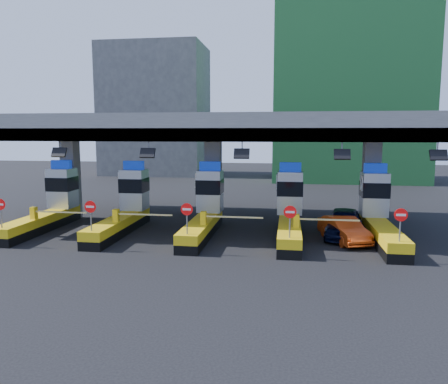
# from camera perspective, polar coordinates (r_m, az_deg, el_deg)

# --- Properties ---
(ground) EXTENTS (120.00, 120.00, 0.00)m
(ground) POSITION_cam_1_polar(r_m,az_deg,el_deg) (26.30, -2.50, -5.35)
(ground) COLOR black
(ground) RESTS_ON ground
(toll_canopy) EXTENTS (28.00, 12.09, 7.00)m
(toll_canopy) POSITION_cam_1_polar(r_m,az_deg,el_deg) (28.43, -1.47, 8.11)
(toll_canopy) COLOR slate
(toll_canopy) RESTS_ON ground
(toll_lane_far_left) EXTENTS (4.43, 8.00, 4.16)m
(toll_lane_far_left) POSITION_cam_1_polar(r_m,az_deg,el_deg) (29.80, -21.65, -1.60)
(toll_lane_far_left) COLOR black
(toll_lane_far_left) RESTS_ON ground
(toll_lane_left) EXTENTS (4.43, 8.00, 4.16)m
(toll_lane_left) POSITION_cam_1_polar(r_m,az_deg,el_deg) (27.65, -12.64, -1.93)
(toll_lane_left) COLOR black
(toll_lane_left) RESTS_ON ground
(toll_lane_center) EXTENTS (4.43, 8.00, 4.16)m
(toll_lane_center) POSITION_cam_1_polar(r_m,az_deg,el_deg) (26.28, -2.40, -2.24)
(toll_lane_center) COLOR black
(toll_lane_center) RESTS_ON ground
(toll_lane_right) EXTENTS (4.43, 8.00, 4.16)m
(toll_lane_right) POSITION_cam_1_polar(r_m,az_deg,el_deg) (25.83, 8.57, -2.51)
(toll_lane_right) COLOR black
(toll_lane_right) RESTS_ON ground
(toll_lane_far_right) EXTENTS (4.43, 8.00, 4.16)m
(toll_lane_far_right) POSITION_cam_1_polar(r_m,az_deg,el_deg) (26.33, 19.52, -2.67)
(toll_lane_far_right) COLOR black
(toll_lane_far_right) RESTS_ON ground
(bg_building_scaffold) EXTENTS (18.00, 12.00, 28.00)m
(bg_building_scaffold) POSITION_cam_1_polar(r_m,az_deg,el_deg) (58.14, 15.96, 15.45)
(bg_building_scaffold) COLOR #1E5926
(bg_building_scaffold) RESTS_ON ground
(bg_building_concrete) EXTENTS (14.00, 10.00, 18.00)m
(bg_building_concrete) POSITION_cam_1_polar(r_m,az_deg,el_deg) (64.06, -8.88, 10.43)
(bg_building_concrete) COLOR #4C4C49
(bg_building_concrete) RESTS_ON ground
(van) EXTENTS (2.75, 5.12, 1.65)m
(van) POSITION_cam_1_polar(r_m,az_deg,el_deg) (26.01, 15.40, -3.91)
(van) COLOR black
(van) RESTS_ON ground
(red_car) EXTENTS (2.70, 4.39, 1.37)m
(red_car) POSITION_cam_1_polar(r_m,az_deg,el_deg) (24.98, 15.39, -4.72)
(red_car) COLOR #C63D0F
(red_car) RESTS_ON ground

